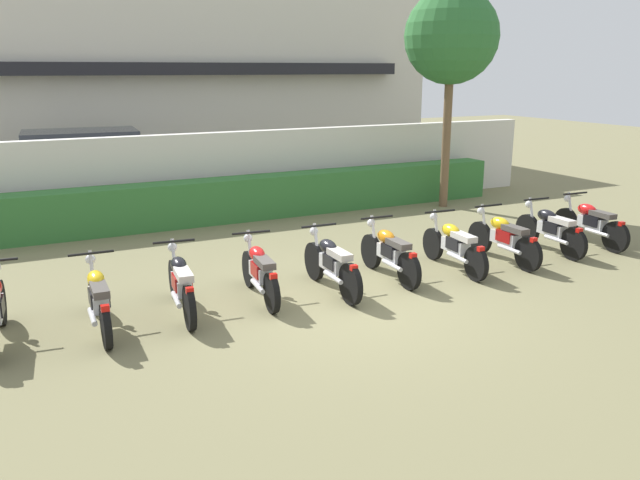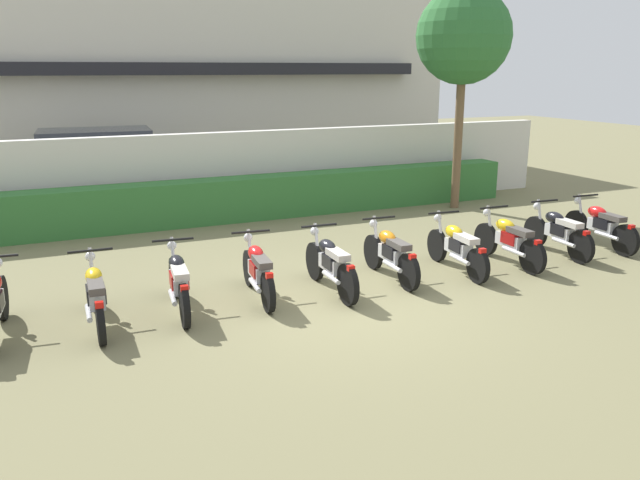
{
  "view_description": "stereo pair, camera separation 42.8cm",
  "coord_description": "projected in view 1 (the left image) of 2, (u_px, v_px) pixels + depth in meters",
  "views": [
    {
      "loc": [
        -4.42,
        -7.82,
        3.37
      ],
      "look_at": [
        0.0,
        1.01,
        0.73
      ],
      "focal_mm": 36.13,
      "sensor_mm": 36.0,
      "label": 1
    },
    {
      "loc": [
        -4.03,
        -8.0,
        3.37
      ],
      "look_at": [
        0.0,
        1.01,
        0.73
      ],
      "focal_mm": 36.13,
      "sensor_mm": 36.0,
      "label": 2
    }
  ],
  "objects": [
    {
      "name": "motorcycle_in_row_8",
      "position": [
        504.0,
        238.0,
        11.48
      ],
      "size": [
        0.6,
        1.88,
        0.96
      ],
      "rotation": [
        0.0,
        0.0,
        1.55
      ],
      "color": "black",
      "rests_on": "ground"
    },
    {
      "name": "motorcycle_in_row_5",
      "position": [
        332.0,
        263.0,
        9.94
      ],
      "size": [
        0.6,
        1.91,
        0.97
      ],
      "rotation": [
        0.0,
        0.0,
        1.54
      ],
      "color": "black",
      "rests_on": "ground"
    },
    {
      "name": "motorcycle_in_row_10",
      "position": [
        591.0,
        222.0,
        12.63
      ],
      "size": [
        0.6,
        1.89,
        0.96
      ],
      "rotation": [
        0.0,
        0.0,
        1.51
      ],
      "color": "black",
      "rests_on": "ground"
    },
    {
      "name": "motorcycle_in_row_6",
      "position": [
        390.0,
        252.0,
        10.57
      ],
      "size": [
        0.6,
        1.85,
        0.96
      ],
      "rotation": [
        0.0,
        0.0,
        1.53
      ],
      "color": "black",
      "rests_on": "ground"
    },
    {
      "name": "compound_wall",
      "position": [
        212.0,
        175.0,
        15.02
      ],
      "size": [
        18.07,
        0.3,
        1.95
      ],
      "primitive_type": "cube",
      "color": "silver",
      "rests_on": "ground"
    },
    {
      "name": "parked_car",
      "position": [
        90.0,
        168.0,
        16.23
      ],
      "size": [
        4.62,
        2.35,
        1.89
      ],
      "rotation": [
        0.0,
        0.0,
        -0.07
      ],
      "color": "#9EA3A8",
      "rests_on": "ground"
    },
    {
      "name": "tree_near_inspector",
      "position": [
        451.0,
        38.0,
        15.22
      ],
      "size": [
        2.24,
        2.24,
        5.23
      ],
      "color": "brown",
      "rests_on": "ground"
    },
    {
      "name": "motorcycle_in_row_3",
      "position": [
        181.0,
        283.0,
        9.03
      ],
      "size": [
        0.6,
        1.88,
        0.96
      ],
      "rotation": [
        0.0,
        0.0,
        1.48
      ],
      "color": "black",
      "rests_on": "ground"
    },
    {
      "name": "ground",
      "position": [
        351.0,
        303.0,
        9.54
      ],
      "size": [
        60.0,
        60.0,
        0.0
      ],
      "primitive_type": "plane",
      "color": "olive"
    },
    {
      "name": "motorcycle_in_row_2",
      "position": [
        98.0,
        298.0,
        8.48
      ],
      "size": [
        0.6,
        1.91,
        0.94
      ],
      "rotation": [
        0.0,
        0.0,
        1.54
      ],
      "color": "black",
      "rests_on": "ground"
    },
    {
      "name": "motorcycle_in_row_9",
      "position": [
        551.0,
        229.0,
        12.11
      ],
      "size": [
        0.6,
        1.82,
        0.96
      ],
      "rotation": [
        0.0,
        0.0,
        1.52
      ],
      "color": "black",
      "rests_on": "ground"
    },
    {
      "name": "motorcycle_in_row_7",
      "position": [
        454.0,
        245.0,
        11.03
      ],
      "size": [
        0.6,
        1.91,
        0.95
      ],
      "rotation": [
        0.0,
        0.0,
        1.48
      ],
      "color": "black",
      "rests_on": "ground"
    },
    {
      "name": "motorcycle_in_row_4",
      "position": [
        260.0,
        271.0,
        9.61
      ],
      "size": [
        0.6,
        1.8,
        0.95
      ],
      "rotation": [
        0.0,
        0.0,
        1.47
      ],
      "color": "black",
      "rests_on": "ground"
    },
    {
      "name": "hedge_row",
      "position": [
        223.0,
        200.0,
        14.54
      ],
      "size": [
        14.46,
        0.7,
        0.97
      ],
      "primitive_type": "cube",
      "color": "#337033",
      "rests_on": "ground"
    },
    {
      "name": "building",
      "position": [
        136.0,
        74.0,
        21.49
      ],
      "size": [
        19.02,
        6.5,
        6.42
      ],
      "color": "beige",
      "rests_on": "ground"
    }
  ]
}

